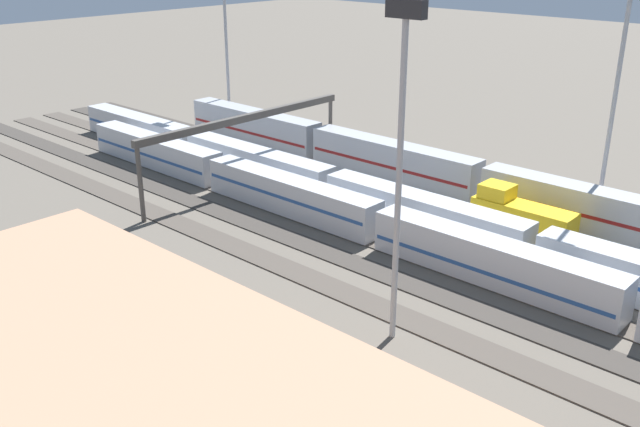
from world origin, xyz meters
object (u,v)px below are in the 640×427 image
at_px(light_mast_2, 225,15).
at_px(train_on_track_0, 482,186).
at_px(train_on_track_3, 380,225).
at_px(train_on_track_1, 520,219).
at_px(light_mast_1, 401,132).
at_px(train_on_track_2, 405,209).
at_px(signal_gantry, 246,125).
at_px(light_mast_0, 623,45).

bearing_deg(light_mast_2, train_on_track_0, 175.68).
height_order(train_on_track_3, train_on_track_1, train_on_track_1).
xyz_separation_m(light_mast_1, light_mast_2, (54.51, -31.17, 1.42)).
xyz_separation_m(train_on_track_0, train_on_track_1, (-7.17, 5.00, -0.45)).
xyz_separation_m(train_on_track_2, signal_gantry, (20.95, 2.50, 5.49)).
height_order(light_mast_0, light_mast_1, light_mast_0).
bearing_deg(train_on_track_0, train_on_track_3, 81.42).
distance_m(train_on_track_1, light_mast_0, 18.82).
distance_m(train_on_track_3, signal_gantry, 22.46).
xyz_separation_m(train_on_track_1, light_mast_0, (-4.11, -8.73, 16.16)).
distance_m(light_mast_0, light_mast_2, 56.88).
distance_m(train_on_track_3, light_mast_2, 49.44).
xyz_separation_m(train_on_track_1, train_on_track_2, (10.10, 5.00, -0.10)).
distance_m(train_on_track_2, signal_gantry, 21.80).
bearing_deg(light_mast_2, train_on_track_2, 162.51).
bearing_deg(light_mast_0, train_on_track_1, 64.78).
relative_size(light_mast_2, signal_gantry, 0.89).
height_order(train_on_track_1, signal_gantry, signal_gantry).
xyz_separation_m(train_on_track_0, light_mast_2, (45.58, -3.44, 14.50)).
height_order(train_on_track_3, light_mast_2, light_mast_2).
distance_m(train_on_track_0, light_mast_0, 19.70).
distance_m(train_on_track_0, train_on_track_2, 10.44).
xyz_separation_m(train_on_track_0, light_mast_1, (-8.93, 27.73, 13.08)).
bearing_deg(train_on_track_2, train_on_track_0, -106.35).
height_order(train_on_track_3, signal_gantry, signal_gantry).
relative_size(train_on_track_3, light_mast_1, 3.95).
xyz_separation_m(train_on_track_3, light_mast_2, (43.32, -18.44, 15.11)).
relative_size(train_on_track_1, light_mast_2, 0.37).
distance_m(train_on_track_2, light_mast_2, 47.18).
relative_size(train_on_track_0, light_mast_1, 3.95).
height_order(train_on_track_0, light_mast_2, light_mast_2).
height_order(train_on_track_0, light_mast_1, light_mast_1).
xyz_separation_m(train_on_track_2, light_mast_2, (42.65, -13.44, 15.05)).
bearing_deg(signal_gantry, light_mast_1, 155.11).
relative_size(light_mast_1, signal_gantry, 0.81).
bearing_deg(train_on_track_3, light_mast_2, -23.06).
xyz_separation_m(train_on_track_2, light_mast_0, (-14.22, -13.73, 16.26)).
height_order(train_on_track_2, signal_gantry, signal_gantry).
bearing_deg(light_mast_2, light_mast_0, -179.71).
bearing_deg(train_on_track_0, light_mast_2, -4.32).
xyz_separation_m(train_on_track_2, light_mast_1, (-11.87, 17.73, 13.63)).
relative_size(train_on_track_3, train_on_track_1, 9.56).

